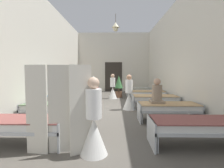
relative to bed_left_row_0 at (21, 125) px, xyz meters
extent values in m
cube|color=#59544C|center=(1.86, 3.80, -0.49)|extent=(6.41, 14.49, 0.10)
cube|color=silver|center=(1.86, 10.84, 1.97)|extent=(6.21, 0.20, 4.81)
cube|color=silver|center=(-1.15, 3.80, 1.97)|extent=(0.20, 13.89, 4.81)
cube|color=silver|center=(4.86, 3.80, 1.97)|extent=(0.20, 13.89, 4.81)
cube|color=#2D2823|center=(1.86, 10.72, 0.76)|extent=(1.40, 0.06, 2.40)
cylinder|color=brown|center=(2.03, 6.23, 4.14)|extent=(0.02, 0.02, 0.46)
cone|color=beige|center=(2.03, 6.23, 3.76)|extent=(0.44, 0.44, 0.28)
sphere|color=beige|center=(2.03, 6.23, 3.54)|extent=(0.28, 0.28, 0.28)
cylinder|color=#B7BCC1|center=(0.87, -0.36, -0.27)|extent=(0.03, 0.03, 0.34)
cylinder|color=#B7BCC1|center=(0.87, 0.36, -0.27)|extent=(0.03, 0.03, 0.34)
cube|color=#B7BCC1|center=(0.00, 0.00, -0.06)|extent=(1.90, 0.84, 0.07)
cube|color=#B7BCC1|center=(0.93, 0.00, -0.15)|extent=(0.04, 0.84, 0.57)
cube|color=white|center=(0.00, 0.00, 0.04)|extent=(1.82, 0.78, 0.14)
cube|color=#8C4C47|center=(0.00, 0.00, 0.12)|extent=(1.86, 0.82, 0.02)
cylinder|color=#B7BCC1|center=(2.84, -0.36, -0.27)|extent=(0.03, 0.03, 0.34)
cylinder|color=#B7BCC1|center=(2.84, 0.36, -0.27)|extent=(0.03, 0.03, 0.34)
cube|color=#B7BCC1|center=(3.71, 0.00, -0.06)|extent=(1.90, 0.84, 0.07)
cube|color=#B7BCC1|center=(2.78, 0.00, -0.15)|extent=(0.04, 0.84, 0.57)
cube|color=white|center=(3.71, 0.00, 0.04)|extent=(1.82, 0.78, 0.14)
cube|color=#8C4C47|center=(3.71, 0.00, 0.12)|extent=(1.86, 0.82, 0.02)
cylinder|color=#B7BCC1|center=(-0.87, 1.54, -0.27)|extent=(0.03, 0.03, 0.34)
cylinder|color=#B7BCC1|center=(-0.87, 2.26, -0.27)|extent=(0.03, 0.03, 0.34)
cylinder|color=#B7BCC1|center=(0.87, 1.54, -0.27)|extent=(0.03, 0.03, 0.34)
cylinder|color=#B7BCC1|center=(0.87, 2.26, -0.27)|extent=(0.03, 0.03, 0.34)
cube|color=#B7BCC1|center=(0.00, 1.90, -0.06)|extent=(1.90, 0.84, 0.07)
cube|color=#B7BCC1|center=(-0.93, 1.90, -0.15)|extent=(0.04, 0.84, 0.57)
cube|color=#B7BCC1|center=(0.93, 1.90, -0.15)|extent=(0.04, 0.84, 0.57)
cube|color=white|center=(0.00, 1.90, 0.04)|extent=(1.82, 0.78, 0.14)
cube|color=slate|center=(0.00, 1.90, 0.12)|extent=(1.86, 0.82, 0.02)
cylinder|color=#B7BCC1|center=(2.84, 1.54, -0.27)|extent=(0.03, 0.03, 0.34)
cylinder|color=#B7BCC1|center=(2.84, 2.26, -0.27)|extent=(0.03, 0.03, 0.34)
cylinder|color=#B7BCC1|center=(4.58, 1.54, -0.27)|extent=(0.03, 0.03, 0.34)
cylinder|color=#B7BCC1|center=(4.58, 2.26, -0.27)|extent=(0.03, 0.03, 0.34)
cube|color=#B7BCC1|center=(3.71, 1.90, -0.06)|extent=(1.90, 0.84, 0.07)
cube|color=#B7BCC1|center=(2.78, 1.90, -0.15)|extent=(0.04, 0.84, 0.57)
cube|color=#B7BCC1|center=(4.64, 1.90, -0.15)|extent=(0.04, 0.84, 0.57)
cube|color=white|center=(3.71, 1.90, 0.04)|extent=(1.82, 0.78, 0.14)
cube|color=tan|center=(3.71, 1.90, 0.12)|extent=(1.86, 0.82, 0.02)
cylinder|color=#B7BCC1|center=(-0.87, 3.44, -0.27)|extent=(0.03, 0.03, 0.34)
cylinder|color=#B7BCC1|center=(-0.87, 4.16, -0.27)|extent=(0.03, 0.03, 0.34)
cylinder|color=#B7BCC1|center=(0.87, 3.44, -0.27)|extent=(0.03, 0.03, 0.34)
cylinder|color=#B7BCC1|center=(0.87, 4.16, -0.27)|extent=(0.03, 0.03, 0.34)
cube|color=#B7BCC1|center=(0.00, 3.80, -0.06)|extent=(1.90, 0.84, 0.07)
cube|color=#B7BCC1|center=(-0.93, 3.80, -0.15)|extent=(0.04, 0.84, 0.57)
cube|color=#B7BCC1|center=(0.93, 3.80, -0.15)|extent=(0.04, 0.84, 0.57)
cube|color=white|center=(0.00, 3.80, 0.04)|extent=(1.82, 0.78, 0.14)
cube|color=slate|center=(0.00, 3.80, 0.12)|extent=(1.86, 0.82, 0.02)
cylinder|color=#B7BCC1|center=(2.84, 3.44, -0.27)|extent=(0.03, 0.03, 0.34)
cylinder|color=#B7BCC1|center=(2.84, 4.16, -0.27)|extent=(0.03, 0.03, 0.34)
cylinder|color=#B7BCC1|center=(4.58, 3.44, -0.27)|extent=(0.03, 0.03, 0.34)
cylinder|color=#B7BCC1|center=(4.58, 4.16, -0.27)|extent=(0.03, 0.03, 0.34)
cube|color=#B7BCC1|center=(3.71, 3.80, -0.06)|extent=(1.90, 0.84, 0.07)
cube|color=#B7BCC1|center=(2.78, 3.80, -0.15)|extent=(0.04, 0.84, 0.57)
cube|color=#B7BCC1|center=(4.64, 3.80, -0.15)|extent=(0.04, 0.84, 0.57)
cube|color=white|center=(3.71, 3.80, 0.04)|extent=(1.82, 0.78, 0.14)
cube|color=tan|center=(3.71, 3.80, 0.12)|extent=(1.86, 0.82, 0.02)
cylinder|color=#B7BCC1|center=(-0.87, 5.34, -0.27)|extent=(0.03, 0.03, 0.34)
cylinder|color=#B7BCC1|center=(-0.87, 6.06, -0.27)|extent=(0.03, 0.03, 0.34)
cylinder|color=#B7BCC1|center=(0.87, 5.34, -0.27)|extent=(0.03, 0.03, 0.34)
cylinder|color=#B7BCC1|center=(0.87, 6.06, -0.27)|extent=(0.03, 0.03, 0.34)
cube|color=#B7BCC1|center=(0.00, 5.70, -0.06)|extent=(1.90, 0.84, 0.07)
cube|color=#B7BCC1|center=(-0.93, 5.70, -0.15)|extent=(0.04, 0.84, 0.57)
cube|color=#B7BCC1|center=(0.93, 5.70, -0.15)|extent=(0.04, 0.84, 0.57)
cube|color=white|center=(0.00, 5.70, 0.04)|extent=(1.82, 0.78, 0.14)
cube|color=slate|center=(0.00, 5.70, 0.12)|extent=(1.86, 0.82, 0.02)
cylinder|color=#B7BCC1|center=(2.84, 5.34, -0.27)|extent=(0.03, 0.03, 0.34)
cylinder|color=#B7BCC1|center=(2.84, 6.06, -0.27)|extent=(0.03, 0.03, 0.34)
cylinder|color=#B7BCC1|center=(4.58, 5.34, -0.27)|extent=(0.03, 0.03, 0.34)
cylinder|color=#B7BCC1|center=(4.58, 6.06, -0.27)|extent=(0.03, 0.03, 0.34)
cube|color=#B7BCC1|center=(3.71, 5.70, -0.06)|extent=(1.90, 0.84, 0.07)
cube|color=#B7BCC1|center=(2.78, 5.70, -0.15)|extent=(0.04, 0.84, 0.57)
cube|color=#B7BCC1|center=(4.64, 5.70, -0.15)|extent=(0.04, 0.84, 0.57)
cube|color=white|center=(3.71, 5.70, 0.04)|extent=(1.82, 0.78, 0.14)
cube|color=tan|center=(3.71, 5.70, 0.12)|extent=(1.86, 0.82, 0.02)
cylinder|color=#B7BCC1|center=(-0.87, 7.24, -0.27)|extent=(0.03, 0.03, 0.34)
cylinder|color=#B7BCC1|center=(-0.87, 7.96, -0.27)|extent=(0.03, 0.03, 0.34)
cylinder|color=#B7BCC1|center=(0.87, 7.24, -0.27)|extent=(0.03, 0.03, 0.34)
cylinder|color=#B7BCC1|center=(0.87, 7.96, -0.27)|extent=(0.03, 0.03, 0.34)
cube|color=#B7BCC1|center=(0.00, 7.60, -0.06)|extent=(1.90, 0.84, 0.07)
cube|color=#B7BCC1|center=(-0.93, 7.60, -0.15)|extent=(0.04, 0.84, 0.57)
cube|color=#B7BCC1|center=(0.93, 7.60, -0.15)|extent=(0.04, 0.84, 0.57)
cube|color=silver|center=(0.00, 7.60, 0.04)|extent=(1.82, 0.78, 0.14)
cube|color=#8C4C47|center=(0.00, 7.60, 0.12)|extent=(1.86, 0.82, 0.02)
cylinder|color=#B7BCC1|center=(2.84, 7.24, -0.27)|extent=(0.03, 0.03, 0.34)
cylinder|color=#B7BCC1|center=(2.84, 7.96, -0.27)|extent=(0.03, 0.03, 0.34)
cylinder|color=#B7BCC1|center=(4.58, 7.24, -0.27)|extent=(0.03, 0.03, 0.34)
cylinder|color=#B7BCC1|center=(4.58, 7.96, -0.27)|extent=(0.03, 0.03, 0.34)
cube|color=#B7BCC1|center=(3.71, 7.60, -0.06)|extent=(1.90, 0.84, 0.07)
cube|color=#B7BCC1|center=(2.78, 7.60, -0.15)|extent=(0.04, 0.84, 0.57)
cube|color=#B7BCC1|center=(4.64, 7.60, -0.15)|extent=(0.04, 0.84, 0.57)
cube|color=silver|center=(3.71, 7.60, 0.04)|extent=(1.82, 0.78, 0.14)
cube|color=#9E9E93|center=(3.71, 7.60, 0.12)|extent=(1.86, 0.82, 0.02)
cone|color=white|center=(1.62, -0.42, -0.09)|extent=(0.52, 0.52, 0.70)
cylinder|color=white|center=(1.62, -0.42, 0.54)|extent=(0.30, 0.30, 0.55)
sphere|color=beige|center=(1.62, -0.42, 0.92)|extent=(0.22, 0.22, 0.22)
cone|color=white|center=(1.62, -0.42, 1.00)|extent=(0.18, 0.18, 0.10)
cone|color=white|center=(1.85, 6.65, -0.09)|extent=(0.52, 0.52, 0.70)
cylinder|color=white|center=(1.85, 6.65, 0.54)|extent=(0.30, 0.30, 0.55)
sphere|color=tan|center=(1.85, 6.65, 0.92)|extent=(0.22, 0.22, 0.22)
cone|color=white|center=(1.85, 6.65, 1.00)|extent=(0.18, 0.18, 0.10)
cone|color=white|center=(2.59, 3.61, -0.09)|extent=(0.52, 0.52, 0.70)
cylinder|color=white|center=(2.59, 3.61, 0.54)|extent=(0.30, 0.30, 0.55)
sphere|color=#A87A5B|center=(2.59, 3.61, 0.92)|extent=(0.22, 0.22, 0.22)
cone|color=white|center=(2.59, 3.61, 1.00)|extent=(0.18, 0.18, 0.10)
cylinder|color=gray|center=(3.36, 1.97, 0.43)|extent=(0.32, 0.32, 0.58)
cube|color=gray|center=(3.36, 1.97, 0.18)|extent=(0.44, 0.44, 0.08)
sphere|color=tan|center=(3.36, 1.97, 0.83)|extent=(0.22, 0.22, 0.22)
cylinder|color=slate|center=(0.35, 3.82, 0.43)|extent=(0.32, 0.32, 0.58)
cube|color=slate|center=(0.35, 3.82, 0.18)|extent=(0.44, 0.44, 0.08)
sphere|color=#846047|center=(0.35, 3.82, 0.83)|extent=(0.22, 0.22, 0.22)
cylinder|color=brown|center=(2.23, 7.17, -0.25)|extent=(0.42, 0.42, 0.39)
cylinder|color=brown|center=(2.23, 7.17, 0.05)|extent=(0.06, 0.06, 0.20)
cone|color=#3D7A42|center=(2.23, 7.17, 0.54)|extent=(0.52, 0.52, 0.78)
cube|color=silver|center=(0.53, -0.41, 0.41)|extent=(0.42, 0.08, 1.70)
cube|color=silver|center=(0.95, -0.35, 0.41)|extent=(0.42, 0.10, 1.70)
cube|color=silver|center=(1.37, -0.41, 0.41)|extent=(0.39, 0.22, 1.70)
camera|label=1|loc=(2.02, -3.62, 1.12)|focal=27.83mm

